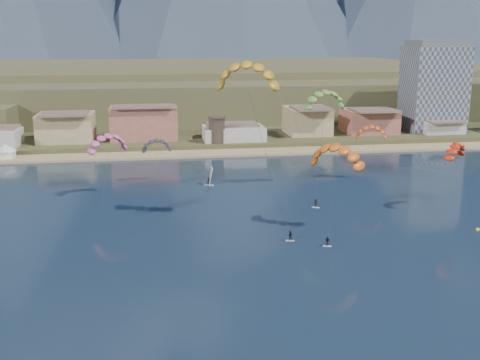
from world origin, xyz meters
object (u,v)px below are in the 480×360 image
object	(u,v)px
apartment_tower	(434,86)
kitesurfer_yellow	(248,72)
kitesurfer_green	(325,98)
watchtower	(217,129)
buoy	(478,229)
kitesurfer_orange	(337,152)
windsurfer	(209,180)

from	to	relation	value
apartment_tower	kitesurfer_yellow	xyz separation A→B (m)	(-82.90, -91.49, 11.23)
apartment_tower	kitesurfer_green	distance (m)	91.71
watchtower	buoy	xyz separation A→B (m)	(39.31, -87.50, -6.25)
watchtower	kitesurfer_orange	size ratio (longest dim) A/B	0.47
kitesurfer_green	buoy	bearing A→B (deg)	-58.41
apartment_tower	kitesurfer_yellow	bearing A→B (deg)	-132.18
kitesurfer_yellow	buoy	size ratio (longest dim) A/B	48.03
windsurfer	buoy	size ratio (longest dim) A/B	6.61
apartment_tower	kitesurfer_orange	world-z (taller)	apartment_tower
apartment_tower	windsurfer	bearing A→B (deg)	-145.33
windsurfer	buoy	xyz separation A→B (m)	(46.43, -41.26, -1.30)
kitesurfer_green	apartment_tower	bearing A→B (deg)	48.13
kitesurfer_yellow	kitesurfer_green	bearing A→B (deg)	46.91
watchtower	kitesurfer_orange	distance (m)	84.15
kitesurfer_yellow	kitesurfer_orange	bearing A→B (deg)	-18.43
kitesurfer_orange	buoy	distance (m)	30.70
kitesurfer_green	windsurfer	distance (m)	33.92
kitesurfer_yellow	kitesurfer_orange	distance (m)	21.81
windsurfer	kitesurfer_orange	bearing A→B (deg)	-61.34
watchtower	kitesurfer_orange	xyz separation A→B (m)	(12.82, -82.73, 8.51)
watchtower	kitesurfer_yellow	distance (m)	80.79
kitesurfer_orange	windsurfer	distance (m)	43.70
kitesurfer_orange	kitesurfer_yellow	bearing A→B (deg)	161.57
kitesurfer_yellow	kitesurfer_orange	xyz separation A→B (m)	(15.72, -5.24, -14.18)
kitesurfer_yellow	kitesurfer_orange	world-z (taller)	kitesurfer_yellow
apartment_tower	kitesurfer_green	world-z (taller)	apartment_tower
windsurfer	buoy	distance (m)	62.12
windsurfer	buoy	world-z (taller)	windsurfer
buoy	apartment_tower	bearing A→B (deg)	68.16
watchtower	kitesurfer_yellow	bearing A→B (deg)	-92.14
kitesurfer_yellow	buoy	distance (m)	52.15
watchtower	kitesurfer_yellow	size ratio (longest dim) A/B	0.27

